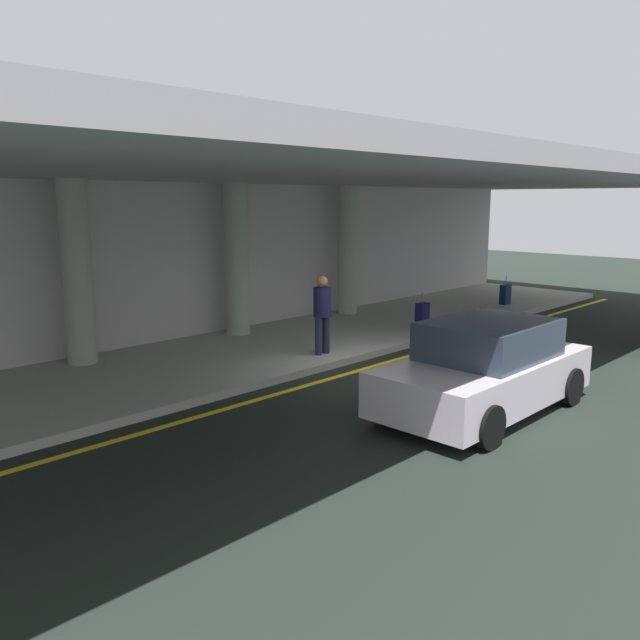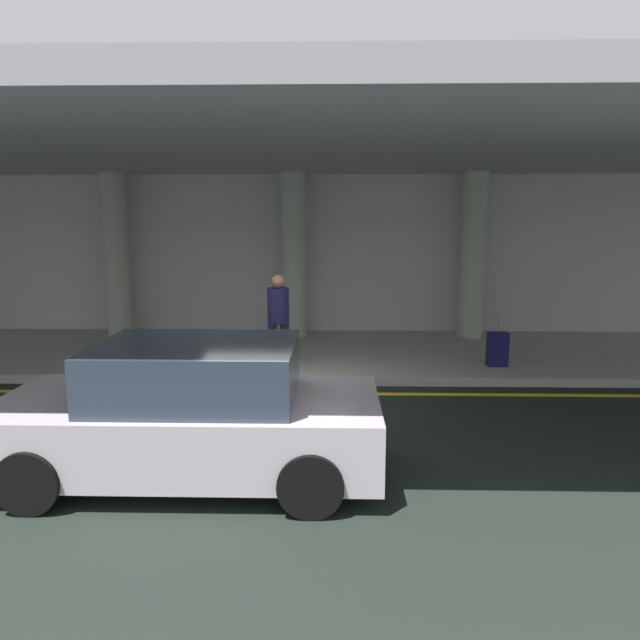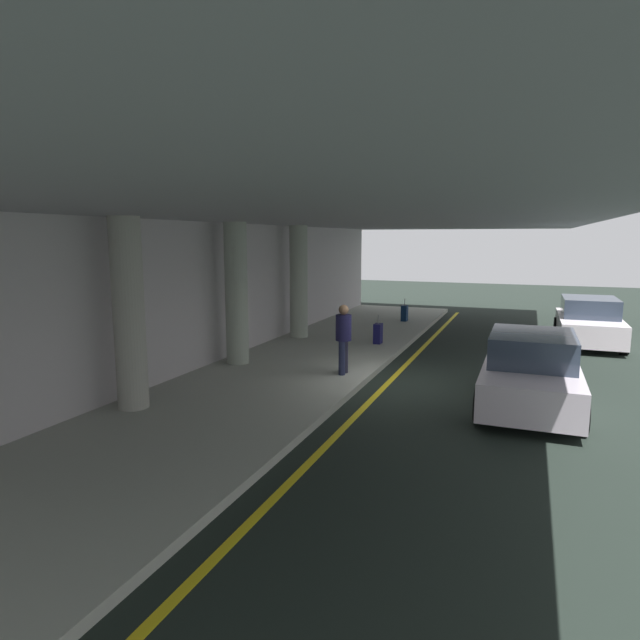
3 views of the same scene
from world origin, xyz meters
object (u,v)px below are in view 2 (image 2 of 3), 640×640
at_px(suitcase_upright_primary, 497,349).
at_px(support_column_center, 293,256).
at_px(support_column_left_mid, 117,255).
at_px(support_column_right_mid, 473,256).
at_px(car_silver, 192,414).
at_px(traveler_with_luggage, 278,315).

bearing_deg(suitcase_upright_primary, support_column_center, 137.56).
bearing_deg(support_column_left_mid, support_column_right_mid, 0.00).
distance_m(support_column_center, support_column_right_mid, 4.00).
relative_size(support_column_left_mid, car_silver, 0.89).
distance_m(support_column_left_mid, support_column_right_mid, 8.00).
bearing_deg(car_silver, suitcase_upright_primary, 48.22).
height_order(support_column_center, car_silver, support_column_center).
xyz_separation_m(support_column_center, support_column_right_mid, (4.00, 0.00, 0.00)).
xyz_separation_m(traveler_with_luggage, suitcase_upright_primary, (3.96, 0.22, -0.65)).
relative_size(support_column_right_mid, car_silver, 0.89).
relative_size(support_column_center, car_silver, 0.89).
bearing_deg(support_column_center, traveler_with_luggage, -91.42).
distance_m(traveler_with_luggage, suitcase_upright_primary, 4.02).
bearing_deg(traveler_with_luggage, support_column_center, -15.59).
distance_m(support_column_center, traveler_with_luggage, 3.07).
xyz_separation_m(support_column_center, suitcase_upright_primary, (3.89, -2.73, -1.51)).
bearing_deg(support_column_right_mid, support_column_left_mid, 180.00).
relative_size(support_column_right_mid, traveler_with_luggage, 2.17).
bearing_deg(traveler_with_luggage, suitcase_upright_primary, -101.01).
distance_m(support_column_left_mid, traveler_with_luggage, 4.99).
relative_size(support_column_left_mid, suitcase_upright_primary, 4.06).
height_order(support_column_left_mid, traveler_with_luggage, support_column_left_mid).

